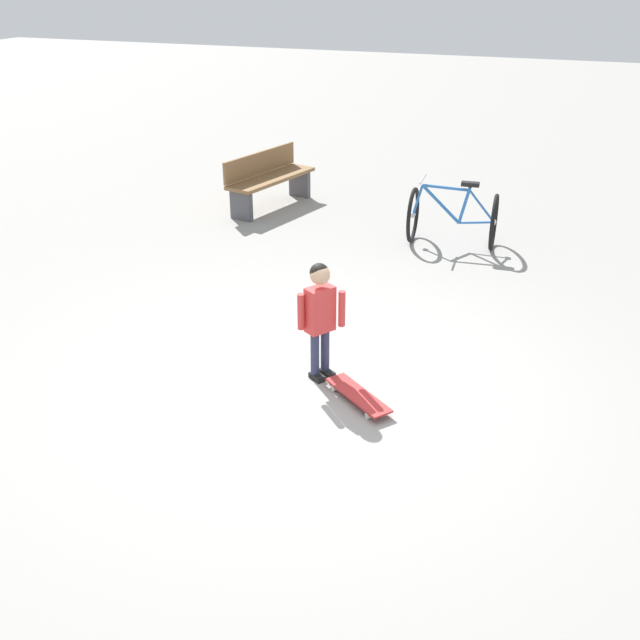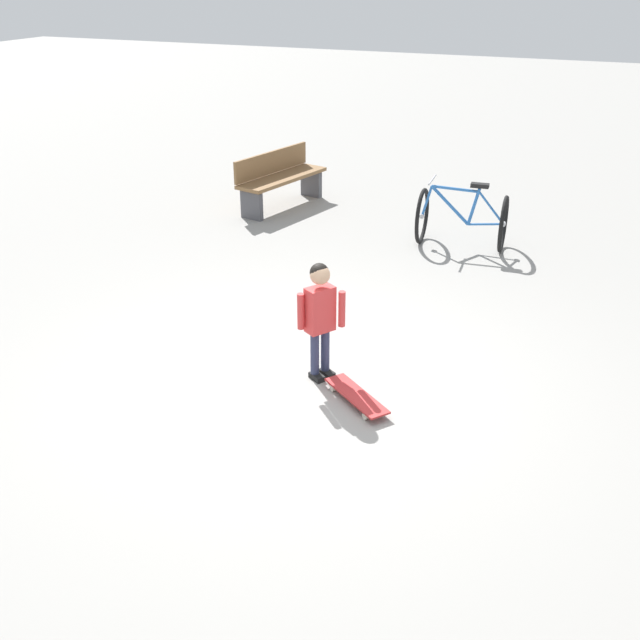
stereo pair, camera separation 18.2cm
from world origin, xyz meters
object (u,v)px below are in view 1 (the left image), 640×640
at_px(skateboard, 358,395).
at_px(bicycle_near, 453,217).
at_px(street_bench, 269,179).
at_px(child_person, 320,309).

relative_size(skateboard, bicycle_near, 0.61).
bearing_deg(bicycle_near, street_bench, -102.99).
xyz_separation_m(skateboard, bicycle_near, (-4.00, -0.07, 0.32)).
xyz_separation_m(child_person, street_bench, (-4.38, -2.49, -0.23)).
height_order(child_person, street_bench, child_person).
bearing_deg(child_person, skateboard, 58.07).
xyz_separation_m(bicycle_near, street_bench, (-0.66, -2.86, 0.04)).
relative_size(child_person, street_bench, 0.64).
relative_size(child_person, skateboard, 1.55).
bearing_deg(skateboard, bicycle_near, -178.94).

